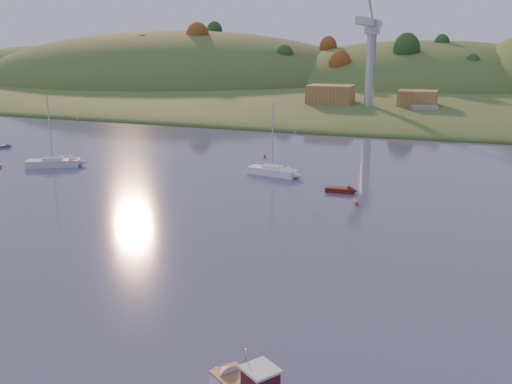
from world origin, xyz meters
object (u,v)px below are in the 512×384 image
(red_tender, at_px, (345,190))
(grey_dinghy, at_px, (6,146))
(sailboat_near, at_px, (53,162))
(sailboat_far, at_px, (272,170))

(red_tender, xyz_separation_m, grey_dinghy, (-61.46, 10.38, -0.06))
(sailboat_near, bearing_deg, red_tender, -27.61)
(grey_dinghy, bearing_deg, sailboat_near, -91.64)
(sailboat_near, height_order, grey_dinghy, sailboat_near)
(sailboat_near, bearing_deg, sailboat_far, -17.41)
(sailboat_far, height_order, grey_dinghy, sailboat_far)
(sailboat_far, relative_size, grey_dinghy, 3.21)
(sailboat_near, height_order, red_tender, sailboat_near)
(sailboat_far, distance_m, grey_dinghy, 50.40)
(sailboat_far, height_order, red_tender, sailboat_far)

